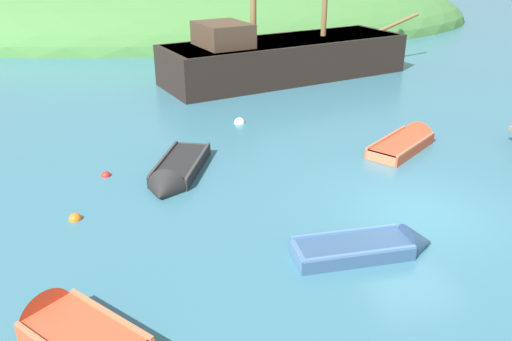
{
  "coord_description": "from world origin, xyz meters",
  "views": [
    {
      "loc": [
        -6.93,
        -11.13,
        6.77
      ],
      "look_at": [
        -3.87,
        2.96,
        0.3
      ],
      "focal_mm": 36.5,
      "sensor_mm": 36.0,
      "label": 1
    }
  ],
  "objects_px": {
    "rowboat_center": "(408,143)",
    "buoy_red": "(106,176)",
    "buoy_white": "(240,123)",
    "rowboat_far": "(175,175)",
    "rowboat_outer_left": "(68,331)",
    "rowboat_portside": "(373,249)",
    "sailing_ship": "(283,63)",
    "buoy_orange": "(75,219)"
  },
  "relations": [
    {
      "from": "rowboat_center",
      "to": "buoy_red",
      "type": "bearing_deg",
      "value": 144.11
    },
    {
      "from": "sailing_ship",
      "to": "rowboat_outer_left",
      "type": "xyz_separation_m",
      "value": [
        -8.94,
        -18.02,
        -0.66
      ]
    },
    {
      "from": "rowboat_center",
      "to": "buoy_red",
      "type": "distance_m",
      "value": 10.42
    },
    {
      "from": "buoy_orange",
      "to": "buoy_white",
      "type": "relative_size",
      "value": 0.78
    },
    {
      "from": "rowboat_outer_left",
      "to": "buoy_orange",
      "type": "height_order",
      "value": "rowboat_outer_left"
    },
    {
      "from": "rowboat_center",
      "to": "buoy_red",
      "type": "xyz_separation_m",
      "value": [
        -10.42,
        -0.38,
        -0.11
      ]
    },
    {
      "from": "rowboat_center",
      "to": "buoy_orange",
      "type": "height_order",
      "value": "rowboat_center"
    },
    {
      "from": "buoy_orange",
      "to": "sailing_ship",
      "type": "bearing_deg",
      "value": 55.45
    },
    {
      "from": "sailing_ship",
      "to": "rowboat_outer_left",
      "type": "relative_size",
      "value": 5.16
    },
    {
      "from": "rowboat_portside",
      "to": "buoy_orange",
      "type": "relative_size",
      "value": 9.97
    },
    {
      "from": "rowboat_portside",
      "to": "buoy_red",
      "type": "relative_size",
      "value": 11.27
    },
    {
      "from": "buoy_red",
      "to": "rowboat_portside",
      "type": "bearing_deg",
      "value": -42.51
    },
    {
      "from": "rowboat_outer_left",
      "to": "rowboat_portside",
      "type": "bearing_deg",
      "value": -119.14
    },
    {
      "from": "rowboat_portside",
      "to": "sailing_ship",
      "type": "bearing_deg",
      "value": 81.81
    },
    {
      "from": "rowboat_portside",
      "to": "buoy_white",
      "type": "xyz_separation_m",
      "value": [
        -1.34,
        9.91,
        -0.11
      ]
    },
    {
      "from": "rowboat_center",
      "to": "buoy_white",
      "type": "distance_m",
      "value": 6.57
    },
    {
      "from": "sailing_ship",
      "to": "buoy_red",
      "type": "relative_size",
      "value": 51.28
    },
    {
      "from": "sailing_ship",
      "to": "buoy_white",
      "type": "bearing_deg",
      "value": -135.4
    },
    {
      "from": "rowboat_far",
      "to": "rowboat_center",
      "type": "bearing_deg",
      "value": 117.74
    },
    {
      "from": "rowboat_far",
      "to": "buoy_orange",
      "type": "distance_m",
      "value": 3.44
    },
    {
      "from": "sailing_ship",
      "to": "rowboat_portside",
      "type": "height_order",
      "value": "sailing_ship"
    },
    {
      "from": "rowboat_outer_left",
      "to": "buoy_red",
      "type": "xyz_separation_m",
      "value": [
        0.35,
        7.25,
        -0.13
      ]
    },
    {
      "from": "rowboat_far",
      "to": "buoy_white",
      "type": "relative_size",
      "value": 8.92
    },
    {
      "from": "sailing_ship",
      "to": "rowboat_far",
      "type": "relative_size",
      "value": 3.98
    },
    {
      "from": "buoy_red",
      "to": "buoy_white",
      "type": "relative_size",
      "value": 0.69
    },
    {
      "from": "rowboat_center",
      "to": "rowboat_far",
      "type": "bearing_deg",
      "value": 148.98
    },
    {
      "from": "rowboat_outer_left",
      "to": "rowboat_center",
      "type": "relative_size",
      "value": 0.83
    },
    {
      "from": "rowboat_outer_left",
      "to": "buoy_white",
      "type": "xyz_separation_m",
      "value": [
        5.35,
        11.35,
        -0.13
      ]
    },
    {
      "from": "buoy_orange",
      "to": "rowboat_far",
      "type": "bearing_deg",
      "value": 36.14
    },
    {
      "from": "buoy_red",
      "to": "buoy_white",
      "type": "bearing_deg",
      "value": 39.37
    },
    {
      "from": "rowboat_far",
      "to": "rowboat_outer_left",
      "type": "bearing_deg",
      "value": 0.38
    },
    {
      "from": "rowboat_far",
      "to": "sailing_ship",
      "type": "bearing_deg",
      "value": 171.17
    },
    {
      "from": "sailing_ship",
      "to": "rowboat_center",
      "type": "distance_m",
      "value": 10.57
    },
    {
      "from": "sailing_ship",
      "to": "buoy_white",
      "type": "relative_size",
      "value": 35.53
    },
    {
      "from": "buoy_red",
      "to": "buoy_white",
      "type": "xyz_separation_m",
      "value": [
        5.0,
        4.1,
        0.0
      ]
    },
    {
      "from": "rowboat_center",
      "to": "buoy_orange",
      "type": "xyz_separation_m",
      "value": [
        -11.08,
        -3.04,
        -0.11
      ]
    },
    {
      "from": "buoy_orange",
      "to": "buoy_white",
      "type": "xyz_separation_m",
      "value": [
        5.66,
        6.76,
        0.0
      ]
    },
    {
      "from": "rowboat_portside",
      "to": "buoy_orange",
      "type": "xyz_separation_m",
      "value": [
        -7.0,
        3.15,
        -0.11
      ]
    },
    {
      "from": "buoy_white",
      "to": "rowboat_far",
      "type": "bearing_deg",
      "value": -121.38
    },
    {
      "from": "sailing_ship",
      "to": "rowboat_far",
      "type": "distance_m",
      "value": 13.14
    },
    {
      "from": "buoy_orange",
      "to": "buoy_white",
      "type": "distance_m",
      "value": 8.82
    },
    {
      "from": "sailing_ship",
      "to": "rowboat_portside",
      "type": "distance_m",
      "value": 16.75
    }
  ]
}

